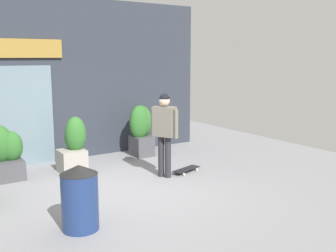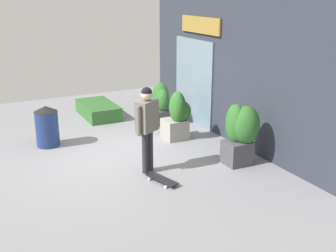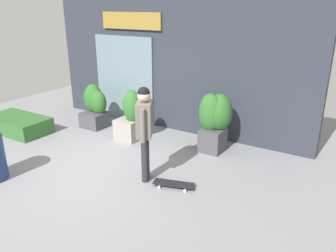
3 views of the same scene
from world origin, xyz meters
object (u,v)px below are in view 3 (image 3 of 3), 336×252
at_px(skateboarder, 145,124).
at_px(skateboard, 174,184).
at_px(planter_box_left, 132,116).
at_px(planter_box_right, 215,118).
at_px(planter_box_mid, 95,106).

relative_size(skateboarder, skateboard, 2.30).
xyz_separation_m(skateboarder, planter_box_left, (-1.44, 1.47, -0.51)).
bearing_deg(skateboard, skateboarder, 166.15).
xyz_separation_m(skateboard, planter_box_right, (-0.07, 1.89, 0.68)).
relative_size(skateboard, planter_box_mid, 0.68).
distance_m(skateboarder, skateboard, 1.19).
bearing_deg(planter_box_right, skateboard, -87.74).
distance_m(planter_box_right, planter_box_mid, 3.35).
distance_m(skateboard, planter_box_right, 2.01).
bearing_deg(planter_box_left, skateboard, -35.41).
height_order(planter_box_left, planter_box_mid, planter_box_left).
relative_size(skateboard, planter_box_left, 0.63).
relative_size(planter_box_right, planter_box_mid, 1.16).
height_order(skateboarder, skateboard, skateboarder).
xyz_separation_m(skateboarder, planter_box_mid, (-2.83, 1.69, -0.54)).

